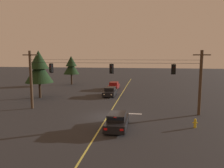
{
  "coord_description": "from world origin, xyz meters",
  "views": [
    {
      "loc": [
        3.89,
        -22.12,
        6.46
      ],
      "look_at": [
        0.0,
        3.13,
        3.08
      ],
      "focal_mm": 34.87,
      "sensor_mm": 36.0,
      "label": 1
    }
  ],
  "objects": [
    {
      "name": "tree_verge_far",
      "position": [
        -12.29,
        23.91,
        4.13
      ],
      "size": [
        3.47,
        3.47,
        6.34
      ],
      "color": "#332316",
      "rests_on": "ground"
    },
    {
      "name": "car_oncoming_trailing",
      "position": [
        -2.05,
        18.67,
        0.65
      ],
      "size": [
        1.8,
        4.42,
        1.39
      ],
      "color": "maroon",
      "rests_on": "ground"
    },
    {
      "name": "signal_span_assembly",
      "position": [
        0.0,
        2.13,
        3.66
      ],
      "size": [
        21.28,
        0.32,
        7.01
      ],
      "color": "#423021",
      "rests_on": "ground"
    },
    {
      "name": "ground_plane",
      "position": [
        0.0,
        0.0,
        0.0
      ],
      "size": [
        180.0,
        180.0,
        0.0
      ],
      "primitive_type": "plane",
      "color": "#28282B"
    },
    {
      "name": "fire_hydrant",
      "position": [
        8.39,
        -2.34,
        0.44
      ],
      "size": [
        0.44,
        0.22,
        0.84
      ],
      "color": "gold",
      "rests_on": "ground"
    },
    {
      "name": "tree_verge_near",
      "position": [
        -12.02,
        8.64,
        4.53
      ],
      "size": [
        4.2,
        4.2,
        7.19
      ],
      "color": "#332316",
      "rests_on": "ground"
    },
    {
      "name": "traffic_light_leftmost",
      "position": [
        -7.15,
        2.12,
        4.95
      ],
      "size": [
        0.48,
        0.41,
        1.22
      ],
      "color": "black"
    },
    {
      "name": "traffic_light_left_inner",
      "position": [
        0.08,
        2.12,
        4.95
      ],
      "size": [
        0.48,
        0.41,
        1.22
      ],
      "color": "black"
    },
    {
      "name": "stop_bar_paint",
      "position": [
        1.9,
        1.53,
        0.0
      ],
      "size": [
        3.4,
        0.36,
        0.01
      ],
      "primitive_type": "cube",
      "color": "silver",
      "rests_on": "ground"
    },
    {
      "name": "car_waiting_near_lane",
      "position": [
        1.47,
        -3.51,
        0.65
      ],
      "size": [
        1.8,
        4.33,
        1.39
      ],
      "color": "black",
      "rests_on": "ground"
    },
    {
      "name": "lane_centre_stripe",
      "position": [
        0.0,
        8.13,
        0.0
      ],
      "size": [
        0.14,
        60.0,
        0.01
      ],
      "primitive_type": "cube",
      "color": "#D1C64C",
      "rests_on": "ground"
    },
    {
      "name": "car_oncoming_lead",
      "position": [
        -1.66,
        11.87,
        0.65
      ],
      "size": [
        1.8,
        4.42,
        1.39
      ],
      "color": "black",
      "rests_on": "ground"
    },
    {
      "name": "traffic_light_centre",
      "position": [
        6.91,
        2.12,
        4.95
      ],
      "size": [
        0.48,
        0.41,
        1.22
      ],
      "color": "black"
    }
  ]
}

